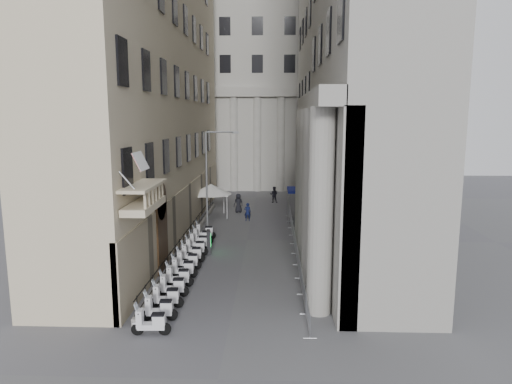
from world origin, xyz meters
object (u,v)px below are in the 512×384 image
(info_kiosk, at_px, (209,242))
(security_tent, at_px, (214,190))
(pedestrian_b, at_px, (274,195))
(street_lamp, at_px, (211,174))
(pedestrian_a, at_px, (248,212))
(scooter_0, at_px, (152,335))

(info_kiosk, bearing_deg, security_tent, 84.41)
(security_tent, relative_size, info_kiosk, 2.32)
(security_tent, bearing_deg, pedestrian_b, 53.33)
(security_tent, distance_m, street_lamp, 7.18)
(street_lamp, distance_m, pedestrian_a, 7.17)
(scooter_0, distance_m, street_lamp, 17.99)
(pedestrian_a, bearing_deg, info_kiosk, 71.07)
(security_tent, xyz_separation_m, info_kiosk, (1.11, -11.84, -1.80))
(security_tent, distance_m, pedestrian_a, 4.05)
(security_tent, height_order, street_lamp, street_lamp)
(info_kiosk, bearing_deg, street_lamp, 84.44)
(street_lamp, distance_m, info_kiosk, 6.60)
(info_kiosk, distance_m, pedestrian_b, 20.09)
(info_kiosk, relative_size, pedestrian_a, 0.99)
(pedestrian_a, height_order, pedestrian_b, pedestrian_b)
(info_kiosk, relative_size, pedestrian_b, 0.93)
(security_tent, xyz_separation_m, pedestrian_b, (5.74, 7.71, -1.74))
(info_kiosk, bearing_deg, pedestrian_a, 67.17)
(street_lamp, distance_m, pedestrian_b, 15.87)
(scooter_0, bearing_deg, info_kiosk, -6.33)
(security_tent, relative_size, pedestrian_a, 2.31)
(scooter_0, relative_size, pedestrian_a, 0.89)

